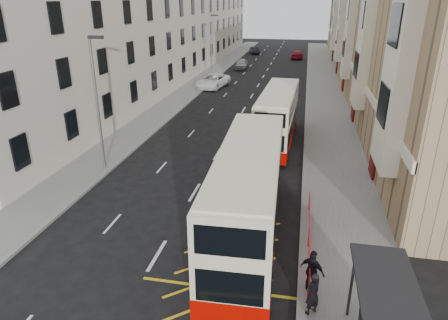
% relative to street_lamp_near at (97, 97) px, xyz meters
% --- Properties ---
extents(pavement_right, '(4.00, 120.00, 0.15)m').
position_rel_street_lamp_near_xyz_m(pavement_right, '(14.35, 18.00, -4.56)').
color(pavement_right, slate).
rests_on(pavement_right, ground).
extents(pavement_left, '(3.00, 120.00, 0.15)m').
position_rel_street_lamp_near_xyz_m(pavement_left, '(-1.15, 18.00, -4.56)').
color(pavement_left, slate).
rests_on(pavement_left, ground).
extents(kerb_right, '(0.25, 120.00, 0.15)m').
position_rel_street_lamp_near_xyz_m(kerb_right, '(12.35, 18.00, -4.56)').
color(kerb_right, gray).
rests_on(kerb_right, ground).
extents(kerb_left, '(0.25, 120.00, 0.15)m').
position_rel_street_lamp_near_xyz_m(kerb_left, '(0.35, 18.00, -4.56)').
color(kerb_left, gray).
rests_on(kerb_left, ground).
extents(road_markings, '(10.00, 110.00, 0.01)m').
position_rel_street_lamp_near_xyz_m(road_markings, '(6.35, 33.00, -4.63)').
color(road_markings, silver).
rests_on(road_markings, ground).
extents(terrace_right, '(10.75, 79.00, 15.25)m').
position_rel_street_lamp_near_xyz_m(terrace_right, '(21.23, 33.38, 2.88)').
color(terrace_right, tan).
rests_on(terrace_right, ground).
extents(terrace_left, '(9.18, 79.00, 13.25)m').
position_rel_street_lamp_near_xyz_m(terrace_left, '(-7.08, 33.50, 1.88)').
color(terrace_left, beige).
rests_on(terrace_left, ground).
extents(guard_railing, '(0.06, 6.56, 1.01)m').
position_rel_street_lamp_near_xyz_m(guard_railing, '(12.60, -6.25, -3.78)').
color(guard_railing, red).
rests_on(guard_railing, pavement_right).
extents(street_lamp_near, '(0.93, 0.18, 8.00)m').
position_rel_street_lamp_near_xyz_m(street_lamp_near, '(0.00, 0.00, 0.00)').
color(street_lamp_near, slate).
rests_on(street_lamp_near, pavement_left).
extents(street_lamp_far, '(0.93, 0.18, 8.00)m').
position_rel_street_lamp_near_xyz_m(street_lamp_far, '(0.00, 30.00, 0.00)').
color(street_lamp_far, slate).
rests_on(street_lamp_far, pavement_left).
extents(double_decker_front, '(2.94, 11.08, 4.38)m').
position_rel_street_lamp_near_xyz_m(double_decker_front, '(9.92, -6.14, -2.40)').
color(double_decker_front, beige).
rests_on(double_decker_front, ground).
extents(double_decker_rear, '(2.62, 10.02, 3.97)m').
position_rel_street_lamp_near_xyz_m(double_decker_rear, '(10.20, 7.12, -2.61)').
color(double_decker_rear, beige).
rests_on(double_decker_rear, ground).
extents(pedestrian_near, '(0.69, 0.67, 1.60)m').
position_rel_street_lamp_near_xyz_m(pedestrian_near, '(12.70, -10.25, -3.69)').
color(pedestrian_near, black).
rests_on(pedestrian_near, pavement_right).
extents(pedestrian_mid, '(0.90, 0.72, 1.80)m').
position_rel_street_lamp_near_xyz_m(pedestrian_mid, '(14.36, -11.21, -3.58)').
color(pedestrian_mid, black).
rests_on(pedestrian_mid, pavement_right).
extents(pedestrian_far, '(1.04, 0.83, 1.65)m').
position_rel_street_lamp_near_xyz_m(pedestrian_far, '(12.70, -9.06, -3.66)').
color(pedestrian_far, black).
rests_on(pedestrian_far, pavement_right).
extents(white_van, '(3.67, 6.09, 1.58)m').
position_rel_street_lamp_near_xyz_m(white_van, '(1.15, 25.57, -3.85)').
color(white_van, white).
rests_on(white_van, ground).
extents(car_silver, '(2.17, 4.63, 1.53)m').
position_rel_street_lamp_near_xyz_m(car_silver, '(2.38, 39.49, -3.87)').
color(car_silver, '#96979D').
rests_on(car_silver, ground).
extents(car_dark, '(2.51, 4.10, 1.28)m').
position_rel_street_lamp_near_xyz_m(car_dark, '(2.12, 57.34, -4.00)').
color(car_dark, black).
rests_on(car_dark, ground).
extents(car_red, '(2.06, 4.88, 1.41)m').
position_rel_street_lamp_near_xyz_m(car_red, '(10.36, 52.33, -3.93)').
color(car_red, '#A10D22').
rests_on(car_red, ground).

